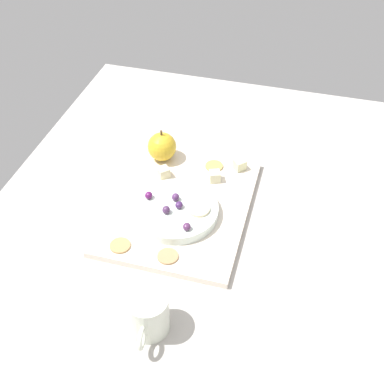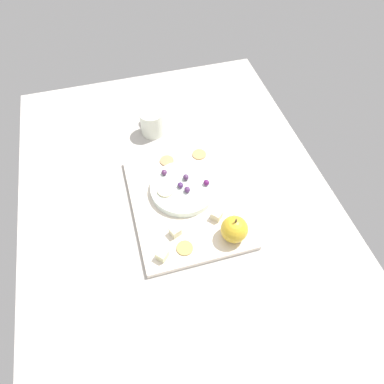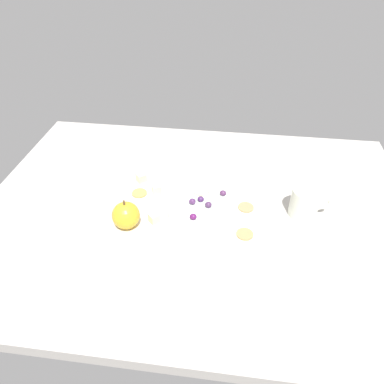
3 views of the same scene
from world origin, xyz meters
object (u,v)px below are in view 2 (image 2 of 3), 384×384
at_px(apple_slice_0, 166,190).
at_px(cup, 152,122).
at_px(cheese_cube_2, 217,215).
at_px(grape_2, 187,190).
at_px(platter, 186,202).
at_px(grape_1, 164,172).
at_px(grape_0, 186,177).
at_px(cracker_1, 166,161).
at_px(cracker_0, 199,154).
at_px(cheese_cube_0, 162,255).
at_px(serving_dish, 183,188).
at_px(cheese_cube_1, 175,231).
at_px(grape_3, 206,182).
at_px(apple_whole, 234,229).
at_px(cracker_2, 185,248).
at_px(grape_4, 180,185).

bearing_deg(apple_slice_0, cup, 176.29).
distance_m(cheese_cube_2, grape_2, 0.11).
xyz_separation_m(platter, cup, (-0.30, -0.03, 0.03)).
relative_size(cheese_cube_2, grape_1, 1.36).
bearing_deg(cup, apple_slice_0, -3.71).
bearing_deg(grape_0, cracker_1, -160.40).
bearing_deg(cracker_1, cracker_0, 89.20).
bearing_deg(platter, cheese_cube_2, 39.74).
distance_m(cheese_cube_2, cracker_1, 0.24).
xyz_separation_m(cheese_cube_0, grape_2, (-0.16, 0.11, 0.02)).
relative_size(serving_dish, cheese_cube_1, 7.51).
bearing_deg(cup, grape_3, 18.94).
relative_size(serving_dish, apple_whole, 2.66).
height_order(grape_0, cup, cup).
height_order(cheese_cube_1, grape_3, grape_3).
relative_size(cheese_cube_2, cracker_2, 0.58).
distance_m(serving_dish, cheese_cube_2, 0.12).
xyz_separation_m(cheese_cube_1, grape_1, (-0.18, 0.01, 0.02)).
bearing_deg(cracker_2, grape_3, 147.98).
distance_m(cheese_cube_0, cheese_cube_1, 0.07).
xyz_separation_m(serving_dish, grape_4, (0.00, -0.01, 0.02)).
bearing_deg(grape_4, serving_dish, 95.65).
relative_size(cracker_1, grape_0, 2.33).
xyz_separation_m(platter, serving_dish, (-0.03, 0.00, 0.02)).
xyz_separation_m(cracker_1, cracker_2, (0.29, -0.02, 0.00)).
distance_m(cheese_cube_2, apple_slice_0, 0.15).
bearing_deg(cheese_cube_1, serving_dish, 156.99).
height_order(cheese_cube_0, cup, cup).
distance_m(serving_dish, cheese_cube_1, 0.14).
relative_size(grape_3, cup, 0.17).
bearing_deg(apple_whole, grape_3, -172.25).
height_order(grape_1, cup, cup).
distance_m(cheese_cube_2, grape_0, 0.14).
xyz_separation_m(platter, apple_whole, (0.14, 0.09, 0.04)).
height_order(platter, cup, cup).
bearing_deg(cheese_cube_0, platter, 146.28).
distance_m(cracker_0, grape_0, 0.12).
relative_size(cheese_cube_0, grape_2, 1.36).
xyz_separation_m(platter, grape_1, (-0.09, -0.04, 0.03)).
xyz_separation_m(serving_dish, grape_3, (0.01, 0.06, 0.02)).
xyz_separation_m(serving_dish, cracker_1, (-0.12, -0.02, -0.01)).
height_order(cracker_0, cracker_1, same).
height_order(platter, apple_slice_0, apple_slice_0).
bearing_deg(apple_slice_0, serving_dish, 94.54).
bearing_deg(cracker_2, cheese_cube_1, -164.92).
relative_size(platter, cup, 3.55).
bearing_deg(grape_3, grape_2, -76.74).
height_order(cracker_0, grape_2, grape_2).
bearing_deg(grape_2, cup, -172.54).
relative_size(grape_2, apple_slice_0, 0.39).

